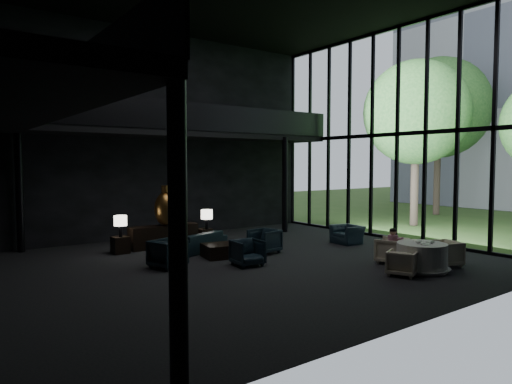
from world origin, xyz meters
TOP-DOWN VIEW (x-y plane):
  - floor at (0.00, 0.00)m, footprint 14.00×12.00m
  - wall_back at (0.00, 6.00)m, footprint 14.00×0.04m
  - wall_front at (0.00, -6.00)m, footprint 14.00×0.04m
  - curtain_wall at (6.95, 0.00)m, footprint 0.20×12.00m
  - mezzanine_left at (-6.00, 0.00)m, footprint 2.00×12.00m
  - mezzanine_back at (1.00, 5.00)m, footprint 12.00×2.00m
  - railing_left at (-5.00, 0.00)m, footprint 0.06×12.00m
  - railing_back at (1.00, 4.00)m, footprint 12.00×0.06m
  - column_sw at (-5.00, -5.70)m, footprint 0.24×0.24m
  - column_nw at (-5.00, 5.70)m, footprint 0.24×0.24m
  - column_ne at (4.80, 4.00)m, footprint 0.24×0.24m
  - tree_near at (11.00, 2.00)m, footprint 4.80×4.80m
  - tree_far at (16.00, 4.00)m, footprint 5.60×5.60m
  - console at (-0.87, 3.71)m, footprint 2.41×0.55m
  - bronze_urn at (-0.87, 3.58)m, footprint 0.74×0.74m
  - side_table_left at (-2.47, 3.55)m, footprint 0.50×0.50m
  - table_lamp_left at (-2.47, 3.49)m, footprint 0.41×0.41m
  - side_table_right at (0.73, 3.72)m, footprint 0.47×0.47m
  - table_lamp_right at (0.73, 3.53)m, footprint 0.42×0.42m
  - sofa at (-0.33, 2.32)m, footprint 2.40×1.45m
  - lounge_armchair_west at (-2.09, 0.80)m, footprint 1.12×1.16m
  - lounge_armchair_east at (1.32, 0.84)m, footprint 1.00×1.05m
  - lounge_armchair_south at (-0.17, -0.32)m, footprint 0.91×0.86m
  - window_armchair at (4.82, 0.48)m, footprint 0.68×0.99m
  - coffee_table at (-0.22, 1.13)m, footprint 1.08×1.08m
  - dining_table at (3.28, -3.60)m, footprint 1.49×1.49m
  - dining_chair_north at (3.39, -2.54)m, footprint 1.06×1.03m
  - dining_chair_east at (4.27, -3.65)m, footprint 0.96×0.99m
  - dining_chair_west at (2.41, -3.62)m, footprint 0.84×0.86m
  - child at (3.28, -2.66)m, footprint 0.28×0.28m
  - plate_a at (3.15, -3.79)m, footprint 0.27×0.27m
  - plate_b at (3.48, -3.31)m, footprint 0.29×0.29m
  - saucer at (3.53, -3.62)m, footprint 0.16×0.16m
  - coffee_cup at (3.57, -3.74)m, footprint 0.10×0.10m
  - cereal_bowl at (3.20, -3.54)m, footprint 0.15×0.15m
  - cream_pot at (3.39, -3.82)m, footprint 0.07×0.07m

SIDE VIEW (x-z plane):
  - floor at x=0.00m, z-range -0.01..0.01m
  - coffee_table at x=-0.22m, z-range 0.00..0.41m
  - side_table_right at x=0.73m, z-range 0.00..0.52m
  - side_table_left at x=-2.47m, z-range 0.00..0.55m
  - dining_table at x=3.28m, z-range -0.05..0.70m
  - dining_chair_west at x=2.41m, z-range 0.00..0.68m
  - console at x=-0.87m, z-range 0.00..0.77m
  - dining_chair_east at x=4.27m, z-range 0.00..0.82m
  - window_armchair at x=4.82m, z-range 0.00..0.83m
  - lounge_armchair_south at x=-0.17m, z-range 0.00..0.86m
  - dining_chair_north at x=3.39m, z-range 0.00..0.87m
  - sofa at x=-0.33m, z-range 0.00..0.90m
  - lounge_armchair_east at x=1.32m, z-range 0.00..0.94m
  - lounge_armchair_west at x=-2.09m, z-range 0.00..0.96m
  - child at x=3.28m, z-range 0.45..1.05m
  - saucer at x=3.53m, z-range 0.75..0.76m
  - plate_a at x=3.15m, z-range 0.75..0.77m
  - plate_b at x=3.48m, z-range 0.75..0.77m
  - cereal_bowl at x=3.20m, z-range 0.75..0.82m
  - cream_pot at x=3.39m, z-range 0.75..0.82m
  - coffee_cup at x=3.57m, z-range 0.76..0.82m
  - table_lamp_right at x=0.73m, z-range 0.67..1.37m
  - table_lamp_left at x=-2.47m, z-range 0.69..1.38m
  - bronze_urn at x=-0.87m, z-range 0.67..2.04m
  - column_sw at x=-5.00m, z-range 0.00..4.00m
  - column_nw at x=-5.00m, z-range 0.00..4.00m
  - column_ne at x=4.80m, z-range 0.00..4.00m
  - wall_back at x=0.00m, z-range 0.00..8.00m
  - wall_front at x=0.00m, z-range 0.00..8.00m
  - curtain_wall at x=6.95m, z-range 0.00..8.00m
  - mezzanine_left at x=-6.00m, z-range 3.88..4.12m
  - mezzanine_back at x=1.00m, z-range 3.88..4.12m
  - railing_left at x=-5.00m, z-range 4.10..5.10m
  - railing_back at x=1.00m, z-range 4.10..5.10m
  - tree_near at x=11.00m, z-range 1.41..9.06m
  - tree_far at x=16.00m, z-range 1.59..10.39m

